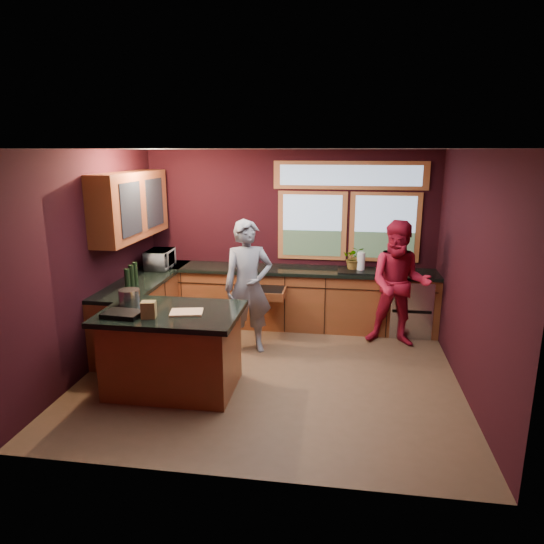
% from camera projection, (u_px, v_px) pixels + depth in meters
% --- Properties ---
extents(floor, '(4.50, 4.50, 0.00)m').
position_uv_depth(floor, '(271.00, 373.00, 6.01)').
color(floor, brown).
rests_on(floor, ground).
extents(room_shell, '(4.52, 4.02, 2.71)m').
position_uv_depth(room_shell, '(227.00, 224.00, 5.96)').
color(room_shell, black).
rests_on(room_shell, ground).
extents(back_counter, '(4.50, 0.64, 0.93)m').
position_uv_depth(back_counter, '(300.00, 298.00, 7.50)').
color(back_counter, brown).
rests_on(back_counter, floor).
extents(left_counter, '(0.64, 2.30, 0.93)m').
position_uv_depth(left_counter, '(146.00, 308.00, 6.99)').
color(left_counter, brown).
rests_on(left_counter, floor).
extents(island, '(1.55, 1.05, 0.95)m').
position_uv_depth(island, '(173.00, 350.00, 5.52)').
color(island, brown).
rests_on(island, floor).
extents(person_grey, '(0.77, 0.64, 1.81)m').
position_uv_depth(person_grey, '(248.00, 287.00, 6.49)').
color(person_grey, slate).
rests_on(person_grey, floor).
extents(person_red, '(0.94, 0.78, 1.77)m').
position_uv_depth(person_red, '(399.00, 284.00, 6.70)').
color(person_red, maroon).
rests_on(person_red, floor).
extents(microwave, '(0.37, 0.53, 0.28)m').
position_uv_depth(microwave, '(160.00, 259.00, 7.37)').
color(microwave, '#999999').
rests_on(microwave, left_counter).
extents(potted_plant, '(0.32, 0.28, 0.36)m').
position_uv_depth(potted_plant, '(354.00, 258.00, 7.27)').
color(potted_plant, '#999999').
rests_on(potted_plant, back_counter).
extents(paper_towel, '(0.12, 0.12, 0.28)m').
position_uv_depth(paper_towel, '(361.00, 262.00, 7.22)').
color(paper_towel, white).
rests_on(paper_towel, back_counter).
extents(cutting_board, '(0.39, 0.32, 0.02)m').
position_uv_depth(cutting_board, '(187.00, 312.00, 5.33)').
color(cutting_board, tan).
rests_on(cutting_board, island).
extents(stock_pot, '(0.24, 0.24, 0.18)m').
position_uv_depth(stock_pot, '(129.00, 297.00, 5.61)').
color(stock_pot, '#AFAFB4').
rests_on(stock_pot, island).
extents(paper_bag, '(0.17, 0.15, 0.18)m').
position_uv_depth(paper_bag, '(149.00, 310.00, 5.17)').
color(paper_bag, brown).
rests_on(paper_bag, island).
extents(black_tray, '(0.42, 0.31, 0.05)m').
position_uv_depth(black_tray, '(123.00, 314.00, 5.22)').
color(black_tray, black).
rests_on(black_tray, island).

